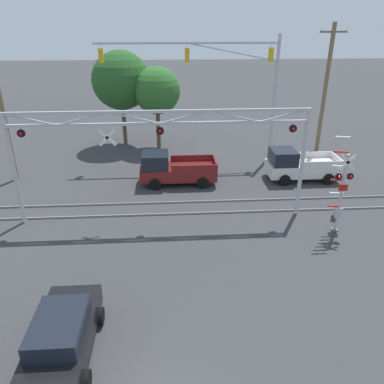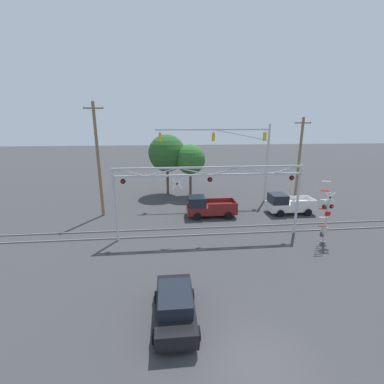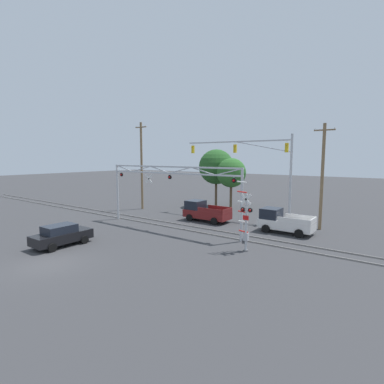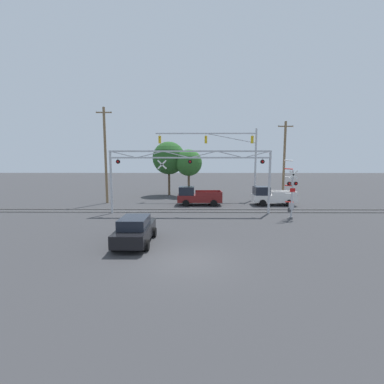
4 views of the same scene
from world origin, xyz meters
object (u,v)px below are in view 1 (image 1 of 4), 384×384
at_px(pickup_truck_following, 298,165).
at_px(utility_pole_right, 324,95).
at_px(pickup_truck_lead, 173,169).
at_px(background_tree_far_left_verge, 121,80).
at_px(crossing_gantry, 160,139).
at_px(sedan_waiting, 62,336).
at_px(crossing_signal_mast, 340,195).
at_px(background_tree_beyond_span, 157,91).
at_px(traffic_signal_span, 234,75).

bearing_deg(pickup_truck_following, utility_pole_right, 52.04).
relative_size(pickup_truck_lead, background_tree_far_left_verge, 0.64).
distance_m(crossing_gantry, pickup_truck_lead, 5.87).
bearing_deg(pickup_truck_lead, background_tree_far_left_verge, 114.37).
height_order(sedan_waiting, background_tree_far_left_verge, background_tree_far_left_verge).
bearing_deg(crossing_signal_mast, crossing_gantry, 167.20).
xyz_separation_m(crossing_signal_mast, utility_pole_right, (2.69, 9.87, 2.97)).
distance_m(pickup_truck_lead, sedan_waiting, 14.17).
height_order(crossing_signal_mast, background_tree_beyond_span, background_tree_beyond_span).
distance_m(crossing_signal_mast, pickup_truck_following, 6.87).
xyz_separation_m(pickup_truck_lead, sedan_waiting, (-3.73, -13.67, -0.15)).
height_order(crossing_signal_mast, utility_pole_right, utility_pole_right).
relative_size(pickup_truck_following, utility_pole_right, 0.48).
bearing_deg(background_tree_beyond_span, pickup_truck_lead, -82.12).
relative_size(crossing_signal_mast, pickup_truck_lead, 1.02).
xyz_separation_m(pickup_truck_lead, background_tree_beyond_span, (-1.05, 7.56, 3.68)).
distance_m(pickup_truck_lead, background_tree_far_left_verge, 10.44).
distance_m(crossing_gantry, utility_pole_right, 13.83).
height_order(crossing_gantry, crossing_signal_mast, crossing_gantry).
bearing_deg(crossing_gantry, background_tree_beyond_span, 91.72).
bearing_deg(sedan_waiting, crossing_signal_mast, 30.83).
bearing_deg(crossing_gantry, traffic_signal_span, 60.54).
xyz_separation_m(sedan_waiting, background_tree_far_left_verge, (-0.18, 22.31, 4.50)).
xyz_separation_m(pickup_truck_following, utility_pole_right, (2.40, 3.08, 3.99)).
distance_m(pickup_truck_lead, pickup_truck_following, 8.26).
height_order(crossing_gantry, background_tree_beyond_span, background_tree_beyond_span).
xyz_separation_m(crossing_signal_mast, pickup_truck_following, (0.29, 6.79, -1.02)).
height_order(traffic_signal_span, pickup_truck_lead, traffic_signal_span).
relative_size(crossing_signal_mast, traffic_signal_span, 0.39).
distance_m(sedan_waiting, utility_pole_right, 22.55).
distance_m(crossing_signal_mast, sedan_waiting, 13.69).
bearing_deg(utility_pole_right, pickup_truck_following, -127.96).
relative_size(crossing_signal_mast, background_tree_far_left_verge, 0.65).
bearing_deg(utility_pole_right, background_tree_far_left_verge, 159.50).
height_order(pickup_truck_lead, background_tree_far_left_verge, background_tree_far_left_verge).
height_order(crossing_gantry, pickup_truck_following, crossing_gantry).
relative_size(traffic_signal_span, pickup_truck_lead, 2.60).
xyz_separation_m(crossing_gantry, utility_pole_right, (11.34, 7.90, 0.56)).
height_order(crossing_gantry, traffic_signal_span, traffic_signal_span).
relative_size(pickup_truck_following, background_tree_far_left_verge, 0.60).
relative_size(pickup_truck_following, background_tree_beyond_span, 0.71).
bearing_deg(background_tree_beyond_span, sedan_waiting, -97.22).
bearing_deg(utility_pole_right, sedan_waiting, -130.50).
bearing_deg(crossing_signal_mast, pickup_truck_following, 87.58).
height_order(sedan_waiting, utility_pole_right, utility_pole_right).
height_order(crossing_signal_mast, background_tree_far_left_verge, background_tree_far_left_verge).
bearing_deg(crossing_gantry, crossing_signal_mast, -12.80).
distance_m(pickup_truck_lead, background_tree_beyond_span, 8.48).
bearing_deg(traffic_signal_span, crossing_gantry, -119.46).
xyz_separation_m(pickup_truck_following, sedan_waiting, (-11.99, -13.78, -0.15)).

